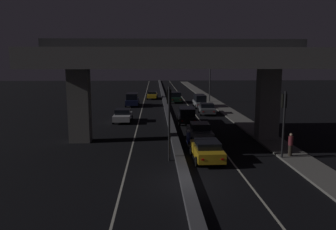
# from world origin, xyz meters

# --- Properties ---
(ground_plane) EXTENTS (200.00, 200.00, 0.00)m
(ground_plane) POSITION_xyz_m (0.00, 0.00, 0.00)
(ground_plane) COLOR black
(lane_line_left_inner) EXTENTS (0.12, 126.00, 0.00)m
(lane_line_left_inner) POSITION_xyz_m (-3.51, 35.00, 0.00)
(lane_line_left_inner) COLOR beige
(lane_line_left_inner) RESTS_ON ground_plane
(lane_line_right_inner) EXTENTS (0.12, 126.00, 0.00)m
(lane_line_right_inner) POSITION_xyz_m (3.51, 35.00, 0.00)
(lane_line_right_inner) COLOR beige
(lane_line_right_inner) RESTS_ON ground_plane
(median_divider) EXTENTS (0.65, 126.00, 0.32)m
(median_divider) POSITION_xyz_m (0.00, 35.00, 0.16)
(median_divider) COLOR #4C4C51
(median_divider) RESTS_ON ground_plane
(sidewalk_right) EXTENTS (2.30, 126.00, 0.14)m
(sidewalk_right) POSITION_xyz_m (8.14, 28.00, 0.07)
(sidewalk_right) COLOR slate
(sidewalk_right) RESTS_ON ground_plane
(elevated_overpass) EXTENTS (21.87, 11.52, 8.53)m
(elevated_overpass) POSITION_xyz_m (0.00, 9.98, 6.68)
(elevated_overpass) COLOR gray
(elevated_overpass) RESTS_ON ground_plane
(traffic_light_left_of_median) EXTENTS (0.30, 0.49, 5.07)m
(traffic_light_left_of_median) POSITION_xyz_m (-0.72, 4.31, 3.45)
(traffic_light_left_of_median) COLOR black
(traffic_light_left_of_median) RESTS_ON ground_plane
(traffic_light_right_of_median) EXTENTS (0.30, 0.49, 4.74)m
(traffic_light_right_of_median) POSITION_xyz_m (7.09, 4.31, 3.24)
(traffic_light_right_of_median) COLOR black
(traffic_light_right_of_median) RESTS_ON ground_plane
(street_lamp) EXTENTS (2.37, 0.32, 7.86)m
(street_lamp) POSITION_xyz_m (7.10, 36.34, 4.67)
(street_lamp) COLOR #2D2D30
(street_lamp) RESTS_ON ground_plane
(car_taxi_yellow_lead) EXTENTS (1.99, 4.20, 1.42)m
(car_taxi_yellow_lead) POSITION_xyz_m (1.86, 4.20, 0.75)
(car_taxi_yellow_lead) COLOR gold
(car_taxi_yellow_lead) RESTS_ON ground_plane
(car_grey_second) EXTENTS (1.93, 4.37, 1.58)m
(car_grey_second) POSITION_xyz_m (2.14, 9.82, 0.78)
(car_grey_second) COLOR #515459
(car_grey_second) RESTS_ON ground_plane
(car_black_third) EXTENTS (2.03, 4.52, 1.71)m
(car_black_third) POSITION_xyz_m (1.83, 18.02, 0.92)
(car_black_third) COLOR black
(car_black_third) RESTS_ON ground_plane
(car_grey_fourth) EXTENTS (2.16, 4.11, 1.42)m
(car_grey_fourth) POSITION_xyz_m (5.02, 24.00, 0.72)
(car_grey_fourth) COLOR #515459
(car_grey_fourth) RESTS_ON ground_plane
(car_silver_fifth) EXTENTS (1.83, 4.60, 1.88)m
(car_silver_fifth) POSITION_xyz_m (5.01, 30.38, 0.99)
(car_silver_fifth) COLOR gray
(car_silver_fifth) RESTS_ON ground_plane
(car_dark_green_sixth) EXTENTS (2.03, 4.00, 1.75)m
(car_dark_green_sixth) POSITION_xyz_m (1.79, 36.35, 0.91)
(car_dark_green_sixth) COLOR black
(car_dark_green_sixth) RESTS_ON ground_plane
(car_white_lead_oncoming) EXTENTS (2.03, 3.94, 1.44)m
(car_white_lead_oncoming) POSITION_xyz_m (-5.27, 19.06, 0.73)
(car_white_lead_oncoming) COLOR silver
(car_white_lead_oncoming) RESTS_ON ground_plane
(car_dark_blue_second_oncoming) EXTENTS (2.10, 4.71, 1.98)m
(car_dark_blue_second_oncoming) POSITION_xyz_m (-5.07, 32.37, 1.03)
(car_dark_blue_second_oncoming) COLOR #141938
(car_dark_blue_second_oncoming) RESTS_ON ground_plane
(car_taxi_yellow_third_oncoming) EXTENTS (1.98, 4.23, 1.34)m
(car_taxi_yellow_third_oncoming) POSITION_xyz_m (-2.11, 41.99, 0.69)
(car_taxi_yellow_third_oncoming) COLOR gold
(car_taxi_yellow_third_oncoming) RESTS_ON ground_plane
(motorcycle_blue_filtering_near) EXTENTS (0.34, 1.72, 1.39)m
(motorcycle_blue_filtering_near) POSITION_xyz_m (0.98, 7.94, 0.60)
(motorcycle_blue_filtering_near) COLOR black
(motorcycle_blue_filtering_near) RESTS_ON ground_plane
(pedestrian_on_sidewalk) EXTENTS (0.32, 0.32, 1.61)m
(pedestrian_on_sidewalk) POSITION_xyz_m (7.82, 4.59, 0.95)
(pedestrian_on_sidewalk) COLOR #2D261E
(pedestrian_on_sidewalk) RESTS_ON sidewalk_right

